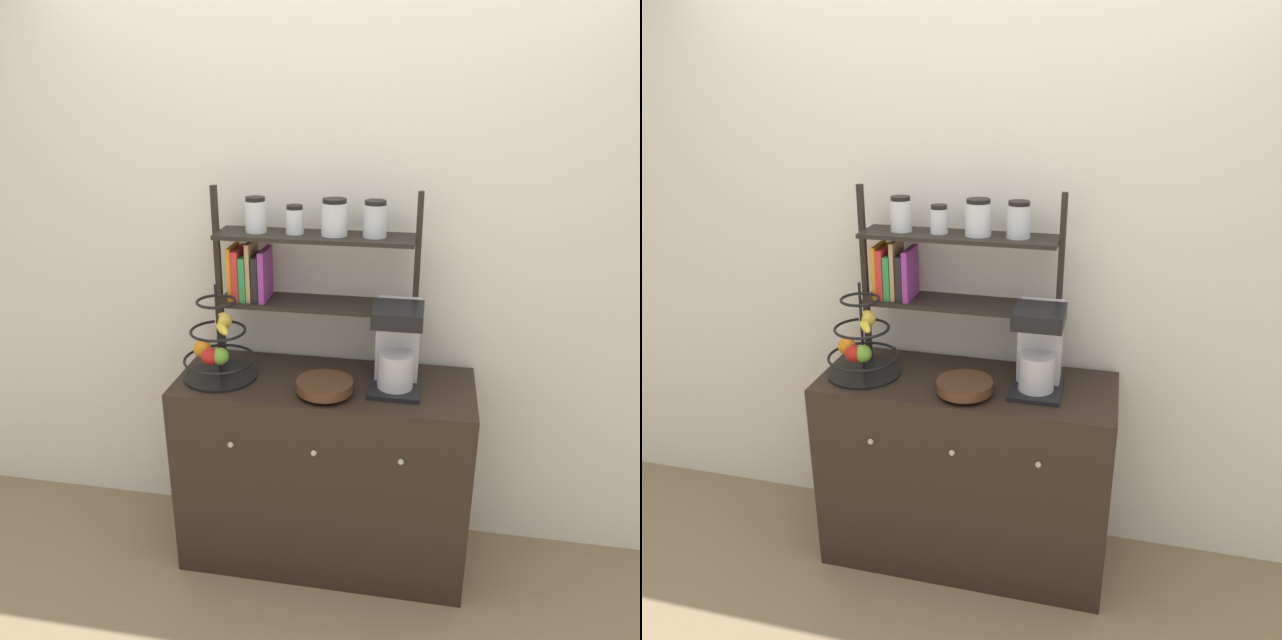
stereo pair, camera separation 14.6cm
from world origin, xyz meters
The scene contains 7 objects.
ground_plane centered at (0.00, 0.00, 0.00)m, with size 12.00×12.00×0.00m, color #847051.
wall_back centered at (0.00, 0.52, 1.30)m, with size 7.00×0.05×2.60m, color silver.
sideboard centered at (0.00, 0.24, 0.44)m, with size 1.23×0.50×0.88m.
coffee_maker centered at (0.29, 0.26, 1.05)m, with size 0.20×0.25×0.35m.
fruit_stand centered at (-0.44, 0.20, 1.00)m, with size 0.31×0.31×0.41m.
wooden_bowl centered at (0.02, 0.13, 0.91)m, with size 0.23×0.23×0.06m.
shelf_hutch centered at (-0.14, 0.37, 1.37)m, with size 0.86×0.20×0.77m.
Camera 2 is at (0.54, -2.03, 2.04)m, focal length 35.00 mm.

